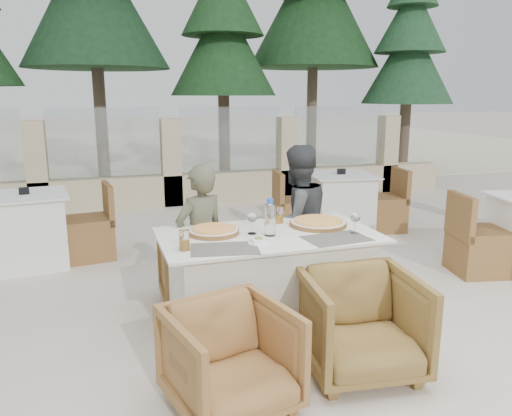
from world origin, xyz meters
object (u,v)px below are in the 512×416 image
object	(u,v)px
pizza_left	(214,231)
armchair_near_right	(361,323)
armchair_near_left	(231,360)
wine_glass_corner	(355,222)
diner_left	(201,241)
pizza_right	(318,222)
bg_table_b	(340,203)
beer_glass_left	(184,240)
diner_right	(296,222)
armchair_far_left	(197,272)
beer_glass_right	(279,215)
dining_table	(268,283)
olive_dish	(259,240)
wine_glass_centre	(252,222)
bg_table_a	(28,230)
water_bottle	(270,217)
armchair_far_right	(274,260)

from	to	relation	value
pizza_left	armchair_near_right	world-z (taller)	pizza_left
pizza_left	armchair_near_left	world-z (taller)	pizza_left
wine_glass_corner	diner_left	size ratio (longest dim) A/B	0.15
pizza_left	pizza_right	world-z (taller)	pizza_right
diner_left	bg_table_b	distance (m)	2.96
beer_glass_left	diner_right	bearing A→B (deg)	35.12
pizza_left	diner_left	xyz separation A→B (m)	(-0.03, 0.34, -0.17)
pizza_left	diner_right	xyz separation A→B (m)	(0.85, 0.47, -0.12)
armchair_far_left	pizza_left	bearing A→B (deg)	94.69
beer_glass_right	armchair_far_left	xyz separation A→B (m)	(-0.60, 0.38, -0.55)
dining_table	beer_glass_left	bearing A→B (deg)	-162.76
beer_glass_right	armchair_near_right	distance (m)	1.14
olive_dish	armchair_far_left	distance (m)	1.03
wine_glass_centre	diner_left	xyz separation A→B (m)	(-0.30, 0.43, -0.24)
bg_table_a	beer_glass_left	bearing A→B (deg)	-68.89
water_bottle	armchair_far_right	distance (m)	1.02
pizza_right	beer_glass_right	distance (m)	0.32
water_bottle	olive_dish	xyz separation A→B (m)	(-0.14, -0.16, -0.12)
pizza_left	wine_glass_centre	bearing A→B (deg)	-17.84
dining_table	pizza_left	size ratio (longest dim) A/B	4.26
armchair_near_right	bg_table_a	distance (m)	3.70
pizza_left	wine_glass_corner	xyz separation A→B (m)	(0.99, -0.32, 0.07)
diner_left	armchair_far_right	bearing A→B (deg)	175.66
armchair_far_right	bg_table_b	world-z (taller)	bg_table_b
beer_glass_right	diner_left	bearing A→B (deg)	162.67
beer_glass_right	bg_table_a	world-z (taller)	beer_glass_right
beer_glass_left	armchair_near_left	distance (m)	0.86
wine_glass_centre	olive_dish	bearing A→B (deg)	-96.87
wine_glass_centre	bg_table_b	xyz separation A→B (m)	(1.94, 2.34, -0.48)
armchair_far_right	wine_glass_corner	bearing A→B (deg)	86.49
water_bottle	armchair_near_right	size ratio (longest dim) A/B	0.38
armchair_far_left	armchair_near_left	xyz separation A→B (m)	(-0.11, -1.51, 0.02)
armchair_far_left	bg_table_a	bearing A→B (deg)	-44.28
pizza_left	armchair_far_right	xyz separation A→B (m)	(0.69, 0.59, -0.49)
armchair_near_right	armchair_far_right	bearing A→B (deg)	99.74
armchair_near_right	wine_glass_corner	bearing A→B (deg)	73.67
bg_table_a	pizza_right	bearing A→B (deg)	-47.97
armchair_far_left	armchair_far_right	bearing A→B (deg)	-173.57
bg_table_a	wine_glass_centre	bearing A→B (deg)	-56.69
wine_glass_corner	bg_table_a	bearing A→B (deg)	136.51
armchair_far_right	armchair_near_right	distance (m)	1.45
water_bottle	armchair_near_left	bearing A→B (deg)	-122.60
pizza_left	diner_left	size ratio (longest dim) A/B	0.30
wine_glass_centre	olive_dish	distance (m)	0.25
beer_glass_right	armchair_near_right	world-z (taller)	beer_glass_right
olive_dish	armchair_far_left	size ratio (longest dim) A/B	0.17
pizza_right	diner_right	world-z (taller)	diner_right
wine_glass_centre	beer_glass_left	size ratio (longest dim) A/B	1.34
bg_table_b	beer_glass_right	bearing A→B (deg)	-119.85
beer_glass_left	diner_left	world-z (taller)	diner_left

